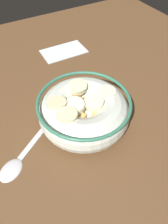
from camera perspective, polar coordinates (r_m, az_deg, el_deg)
name	(u,v)px	position (r cm, az deg, el deg)	size (l,w,h in cm)	color
ground_plane	(84,125)	(41.88, 0.00, -3.62)	(100.78, 100.78, 2.00)	brown
cereal_bowl	(84,111)	(38.50, -0.05, 0.40)	(17.27, 17.27, 6.89)	beige
spoon	(19,159)	(37.82, -17.78, -12.43)	(14.79, 10.79, 0.80)	silver
folded_napkin	(64,51)	(60.61, -5.67, 16.58)	(12.21, 7.32, 0.30)	silver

